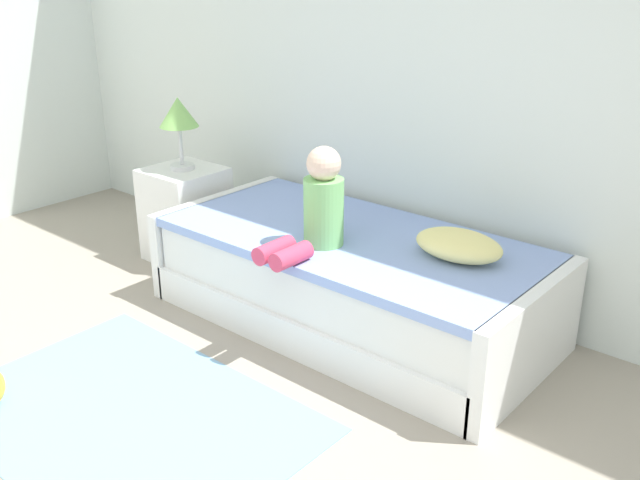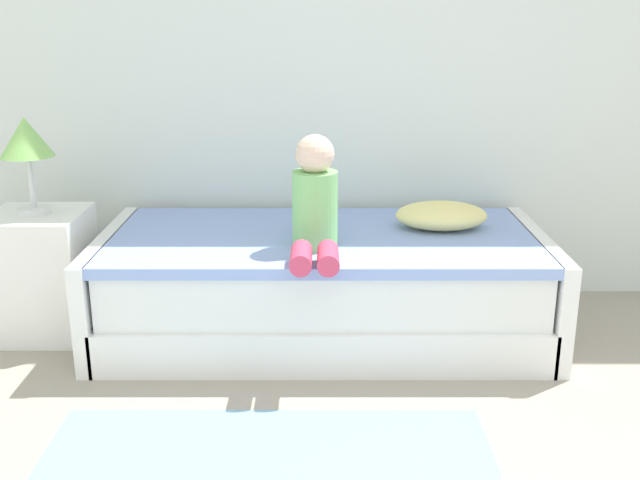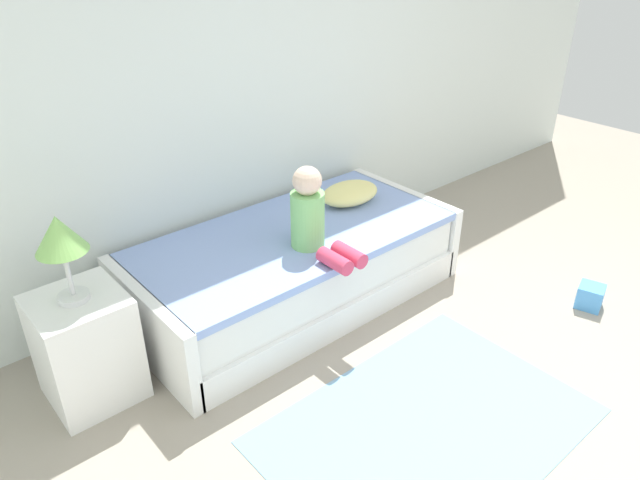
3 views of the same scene
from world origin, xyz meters
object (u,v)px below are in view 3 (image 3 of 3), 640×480
at_px(bed, 295,267).
at_px(toy_block, 590,296).
at_px(child_figure, 313,217).
at_px(table_lamp, 60,238).
at_px(nightstand, 86,348).
at_px(pillow, 350,193).

bearing_deg(bed, toy_block, -43.31).
height_order(bed, child_figure, child_figure).
xyz_separation_m(bed, child_figure, (-0.04, -0.23, 0.46)).
relative_size(table_lamp, child_figure, 0.88).
distance_m(table_lamp, toy_block, 3.16).
xyz_separation_m(nightstand, child_figure, (1.31, -0.24, 0.40)).
distance_m(nightstand, toy_block, 3.05).
xyz_separation_m(bed, toy_block, (1.39, -1.31, -0.17)).
bearing_deg(toy_block, pillow, 120.15).
distance_m(child_figure, pillow, 0.70).
bearing_deg(bed, nightstand, 179.64).
distance_m(pillow, toy_block, 1.70).
xyz_separation_m(bed, table_lamp, (-1.35, 0.01, 0.69)).
relative_size(bed, nightstand, 3.52).
height_order(bed, nightstand, nightstand).
bearing_deg(child_figure, nightstand, 169.78).
bearing_deg(pillow, table_lamp, -177.27).
height_order(child_figure, pillow, child_figure).
xyz_separation_m(table_lamp, toy_block, (2.74, -1.32, -0.86)).
distance_m(bed, table_lamp, 1.52).
relative_size(bed, pillow, 4.80).
relative_size(child_figure, toy_block, 3.33).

